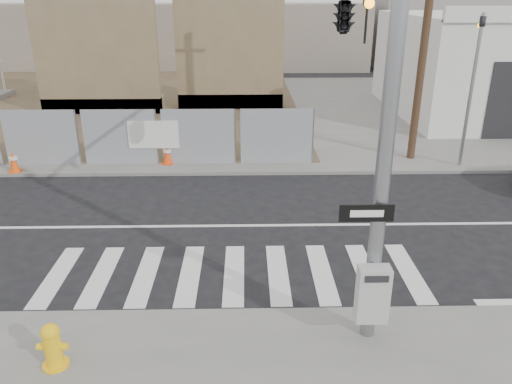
{
  "coord_description": "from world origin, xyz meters",
  "views": [
    {
      "loc": [
        0.29,
        -12.31,
        5.99
      ],
      "look_at": [
        0.53,
        -1.0,
        1.4
      ],
      "focal_mm": 35.0,
      "sensor_mm": 36.0,
      "label": 1
    }
  ],
  "objects_px": {
    "fire_hydrant": "(52,346)",
    "traffic_cone_c": "(13,162)",
    "signal_pole": "(355,55)",
    "traffic_cone_d": "(167,154)"
  },
  "relations": [
    {
      "from": "traffic_cone_c",
      "to": "traffic_cone_d",
      "type": "distance_m",
      "value": 5.25
    },
    {
      "from": "signal_pole",
      "to": "fire_hydrant",
      "type": "distance_m",
      "value": 7.74
    },
    {
      "from": "signal_pole",
      "to": "fire_hydrant",
      "type": "bearing_deg",
      "value": -147.16
    },
    {
      "from": "signal_pole",
      "to": "fire_hydrant",
      "type": "relative_size",
      "value": 8.45
    },
    {
      "from": "fire_hydrant",
      "to": "traffic_cone_d",
      "type": "xyz_separation_m",
      "value": [
        0.38,
        10.54,
        -0.05
      ]
    },
    {
      "from": "signal_pole",
      "to": "traffic_cone_d",
      "type": "xyz_separation_m",
      "value": [
        -5.06,
        7.03,
        -4.3
      ]
    },
    {
      "from": "signal_pole",
      "to": "fire_hydrant",
      "type": "height_order",
      "value": "signal_pole"
    },
    {
      "from": "signal_pole",
      "to": "fire_hydrant",
      "type": "xyz_separation_m",
      "value": [
        -5.43,
        -3.51,
        -4.25
      ]
    },
    {
      "from": "fire_hydrant",
      "to": "traffic_cone_c",
      "type": "bearing_deg",
      "value": 122.27
    },
    {
      "from": "signal_pole",
      "to": "traffic_cone_c",
      "type": "height_order",
      "value": "signal_pole"
    }
  ]
}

